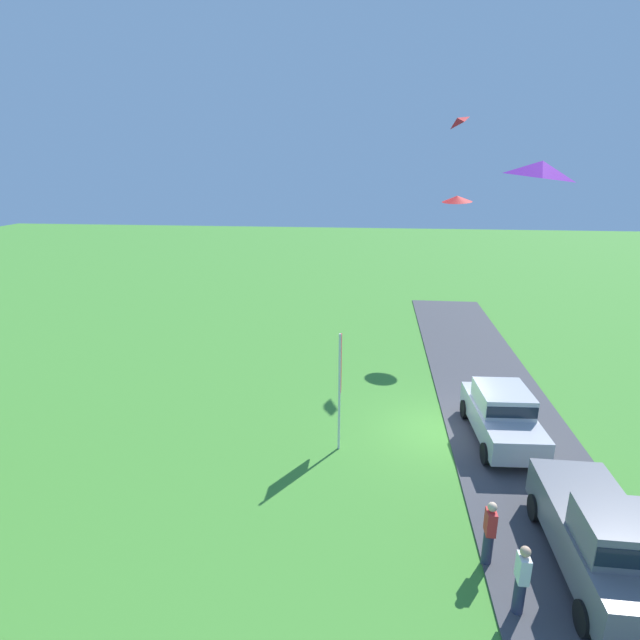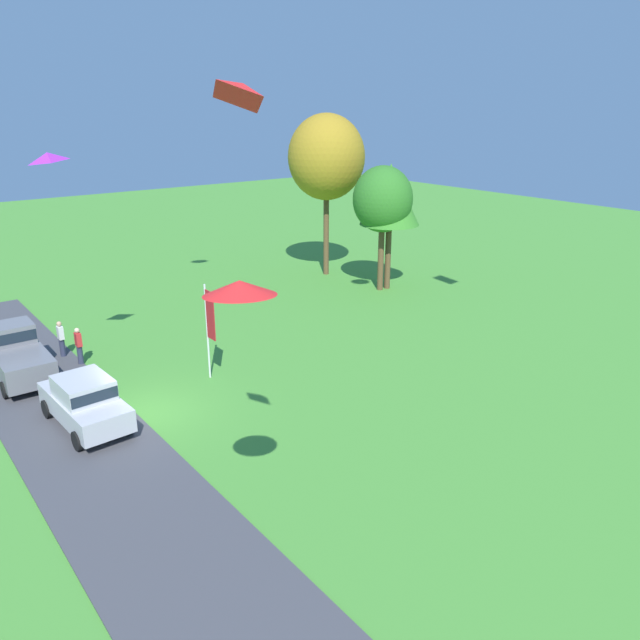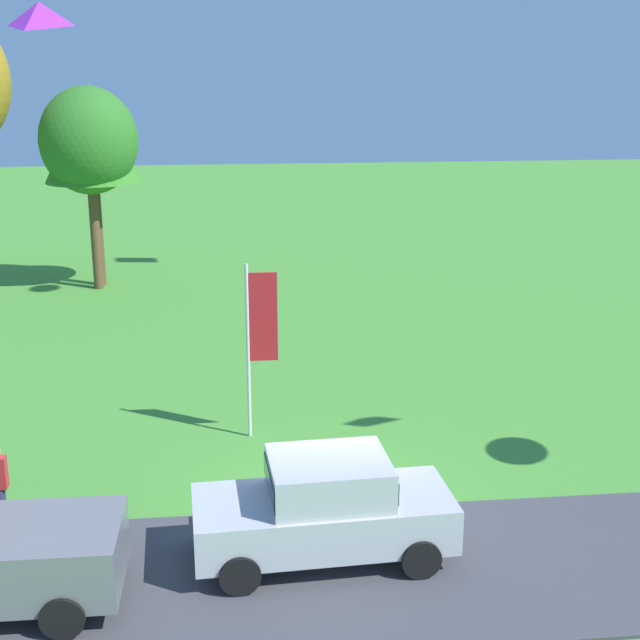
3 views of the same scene
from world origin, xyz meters
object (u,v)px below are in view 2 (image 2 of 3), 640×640
object	(u,v)px
flag_banner	(209,321)
kite_diamond_trailing_tail	(47,157)
person_on_lawn	(79,346)
kite_delta_high_right	(240,288)
tree_right_of_center	(383,200)
car_pickup_by_flagpole	(16,353)
person_beside_suv	(61,339)
kite_diamond_mid_center	(244,91)
tree_far_right	(326,158)
car_sedan_near_entrance	(85,400)
tree_left_of_center	(390,195)

from	to	relation	value
flag_banner	kite_diamond_trailing_tail	bearing A→B (deg)	-126.96
person_on_lawn	kite_delta_high_right	size ratio (longest dim) A/B	1.15
tree_right_of_center	kite_delta_high_right	xyz separation A→B (m)	(16.75, -19.56, 1.97)
car_pickup_by_flagpole	person_on_lawn	distance (m)	2.49
flag_banner	kite_delta_high_right	distance (m)	13.27
car_pickup_by_flagpole	person_beside_suv	distance (m)	2.40
kite_diamond_mid_center	person_on_lawn	bearing A→B (deg)	176.93
car_pickup_by_flagpole	kite_delta_high_right	size ratio (longest dim) A/B	3.38
tree_far_right	kite_delta_high_right	world-z (taller)	tree_far_right
car_sedan_near_entrance	tree_left_of_center	bearing A→B (deg)	107.14
kite_diamond_trailing_tail	kite_delta_high_right	xyz separation A→B (m)	(14.62, -0.56, -1.53)
flag_banner	kite_diamond_trailing_tail	world-z (taller)	kite_diamond_trailing_tail
person_on_lawn	flag_banner	bearing A→B (deg)	38.15
kite_diamond_mid_center	car_pickup_by_flagpole	bearing A→B (deg)	-174.37
person_on_lawn	car_sedan_near_entrance	bearing A→B (deg)	-15.57
tree_far_right	flag_banner	world-z (taller)	tree_far_right
car_sedan_near_entrance	kite_diamond_trailing_tail	distance (m)	9.07
car_pickup_by_flagpole	car_sedan_near_entrance	size ratio (longest dim) A/B	1.12
tree_left_of_center	kite_diamond_mid_center	size ratio (longest dim) A/B	7.00
person_beside_suv	flag_banner	xyz separation A→B (m)	(6.25, 4.21, 1.69)
tree_far_right	kite_delta_high_right	xyz separation A→B (m)	(21.70, -19.23, -0.15)
person_on_lawn	person_beside_suv	world-z (taller)	same
car_pickup_by_flagpole	kite_diamond_trailing_tail	bearing A→B (deg)	46.44
kite_diamond_mid_center	kite_delta_high_right	bearing A→B (deg)	-74.18
tree_left_of_center	flag_banner	bearing A→B (deg)	-70.12
tree_left_of_center	kite_diamond_trailing_tail	world-z (taller)	kite_diamond_trailing_tail
tree_far_right	flag_banner	bearing A→B (deg)	-53.68
person_beside_suv	tree_right_of_center	size ratio (longest dim) A/B	0.23
tree_far_right	kite_diamond_trailing_tail	xyz separation A→B (m)	(7.08, -18.66, 1.38)
person_beside_suv	flag_banner	world-z (taller)	flag_banner
person_on_lawn	kite_diamond_trailing_tail	distance (m)	8.28
tree_right_of_center	kite_delta_high_right	size ratio (longest dim) A/B	5.03
flag_banner	kite_diamond_mid_center	distance (m)	14.81
tree_far_right	kite_diamond_mid_center	world-z (taller)	kite_diamond_mid_center
car_pickup_by_flagpole	kite_diamond_mid_center	size ratio (longest dim) A/B	4.65
tree_right_of_center	flag_banner	world-z (taller)	tree_right_of_center
car_sedan_near_entrance	tree_left_of_center	xyz separation A→B (m)	(-6.34, 20.55, 4.68)
flag_banner	tree_far_right	bearing A→B (deg)	126.32
car_sedan_near_entrance	tree_far_right	world-z (taller)	tree_far_right
person_on_lawn	kite_diamond_mid_center	xyz separation A→B (m)	(16.07, -0.86, 10.21)
person_on_lawn	kite_diamond_trailing_tail	world-z (taller)	kite_diamond_trailing_tail
tree_left_of_center	person_beside_suv	bearing A→B (deg)	-92.35
tree_far_right	flag_banner	distance (m)	18.33
car_sedan_near_entrance	flag_banner	distance (m)	5.74
car_pickup_by_flagpole	tree_far_right	world-z (taller)	tree_far_right
car_pickup_by_flagpole	tree_right_of_center	world-z (taller)	tree_right_of_center
car_pickup_by_flagpole	kite_diamond_mid_center	distance (m)	19.17
tree_left_of_center	kite_delta_high_right	size ratio (longest dim) A/B	5.08
person_beside_suv	flag_banner	distance (m)	7.72
tree_right_of_center	flag_banner	size ratio (longest dim) A/B	1.84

